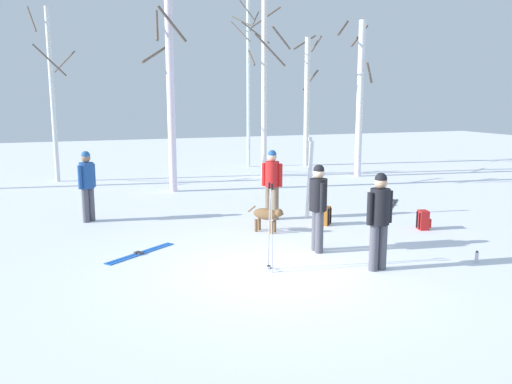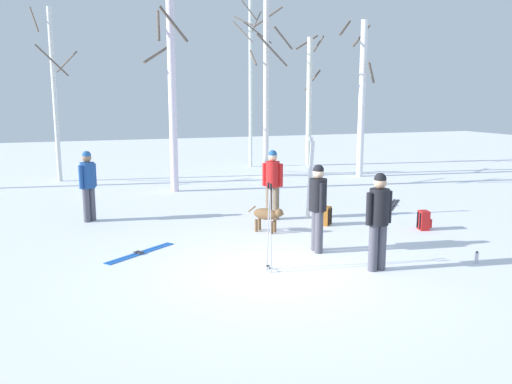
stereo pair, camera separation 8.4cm
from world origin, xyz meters
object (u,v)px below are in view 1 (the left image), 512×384
ski_pair_planted_0 (310,178)px  birch_tree_6 (360,96)px  person_0 (272,180)px  water_bottle_0 (477,257)px  birch_tree_5 (307,99)px  dog (267,215)px  ski_poles_0 (270,225)px  birch_tree_4 (248,71)px  ski_pair_lying_0 (141,253)px  person_3 (379,215)px  backpack_1 (423,220)px  birch_tree_1 (52,93)px  birch_tree_2 (170,86)px  person_1 (87,182)px  person_2 (318,202)px  ski_pair_lying_1 (391,205)px  birch_tree_3 (265,85)px  backpack_0 (325,216)px

ski_pair_planted_0 → birch_tree_6: 7.78m
person_0 → water_bottle_0: (2.24, -4.50, -0.88)m
water_bottle_0 → birch_tree_5: size_ratio=0.04×
dog → ski_poles_0: size_ratio=0.45×
dog → birch_tree_4: bearing=73.0°
ski_pair_lying_0 → birch_tree_6: 12.19m
person_3 → water_bottle_0: 2.14m
ski_pair_planted_0 → backpack_1: size_ratio=4.59×
birch_tree_1 → birch_tree_6: bearing=-13.3°
birch_tree_6 → birch_tree_2: bearing=-173.1°
person_1 → dog: size_ratio=2.44×
birch_tree_2 → birch_tree_4: size_ratio=0.83×
person_2 → birch_tree_5: (5.46, 12.09, 1.89)m
ski_poles_0 → birch_tree_5: (6.76, 12.88, 2.05)m
birch_tree_1 → birch_tree_4: (7.74, 1.50, 0.93)m
ski_pair_planted_0 → ski_pair_lying_1: bearing=13.1°
dog → birch_tree_4: (3.30, 10.77, 3.67)m
birch_tree_1 → ski_pair_planted_0: bearing=-54.5°
person_3 → ski_pair_lying_0: person_3 is taller
birch_tree_5 → birch_tree_3: bearing=-139.3°
person_3 → birch_tree_2: size_ratio=0.27×
ski_poles_0 → birch_tree_5: birch_tree_5 is taller
ski_pair_planted_0 → ski_pair_lying_0: bearing=-159.2°
backpack_0 → water_bottle_0: 3.76m
ski_pair_lying_1 → backpack_0: bearing=-153.0°
ski_pair_lying_0 → ski_poles_0: bearing=-42.3°
birch_tree_3 → birch_tree_6: size_ratio=1.12×
backpack_0 → backpack_1: 2.23m
ski_poles_0 → backpack_0: ski_poles_0 is taller
person_0 → birch_tree_6: 8.25m
birch_tree_4 → ski_pair_lying_0: bearing=-118.3°
ski_pair_lying_1 → birch_tree_2: bearing=141.5°
birch_tree_2 → birch_tree_6: 7.31m
ski_poles_0 → water_bottle_0: ski_poles_0 is taller
backpack_0 → birch_tree_3: size_ratio=0.07×
ski_pair_lying_0 → birch_tree_2: size_ratio=0.23×
person_1 → ski_pair_lying_1: (8.05, -0.81, -0.97)m
ski_pair_planted_0 → birch_tree_4: birch_tree_4 is taller
backpack_1 → birch_tree_2: 8.71m
person_0 → water_bottle_0: person_0 is taller
backpack_0 → birch_tree_6: size_ratio=0.08×
person_3 → water_bottle_0: person_3 is taller
person_0 → birch_tree_5: bearing=60.2°
birch_tree_3 → birch_tree_5: size_ratio=1.16×
dog → ski_pair_lying_0: size_ratio=0.49×
ski_pair_lying_0 → birch_tree_6: size_ratio=0.25×
person_0 → ski_poles_0: (-1.48, -3.66, -0.16)m
ski_pair_planted_0 → birch_tree_1: 10.43m
ski_pair_lying_0 → birch_tree_3: birch_tree_3 is taller
ski_pair_planted_0 → ski_pair_lying_0: ski_pair_planted_0 is taller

